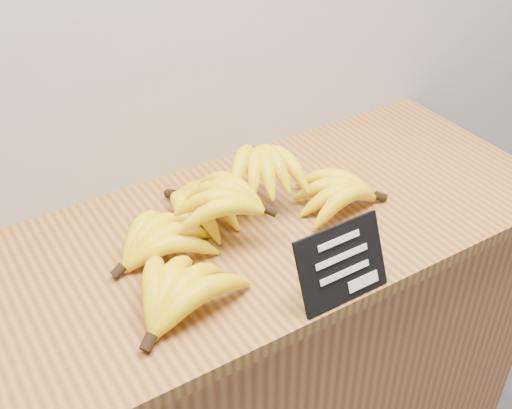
% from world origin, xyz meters
% --- Properties ---
extents(counter, '(1.34, 0.50, 0.90)m').
position_xyz_m(counter, '(-0.18, 2.75, 0.45)').
color(counter, '#935A2F').
rests_on(counter, ground).
extents(counter_top, '(1.32, 0.54, 0.03)m').
position_xyz_m(counter_top, '(-0.18, 2.75, 0.92)').
color(counter_top, olive).
rests_on(counter_top, counter).
extents(chalkboard_sign, '(0.17, 0.06, 0.13)m').
position_xyz_m(chalkboard_sign, '(-0.13, 2.51, 0.99)').
color(chalkboard_sign, black).
rests_on(chalkboard_sign, counter_top).
extents(banana_pile, '(0.60, 0.36, 0.12)m').
position_xyz_m(banana_pile, '(-0.22, 2.74, 0.98)').
color(banana_pile, yellow).
rests_on(banana_pile, counter_top).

